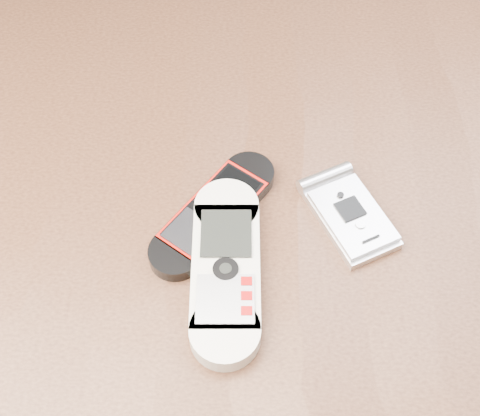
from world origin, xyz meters
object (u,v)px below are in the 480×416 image
table (235,273)px  motorola_razr (351,216)px  nokia_white (226,268)px  nokia_black_red (214,213)px

table → motorola_razr: size_ratio=12.11×
nokia_white → motorola_razr: bearing=26.1°
table → motorola_razr: motorola_razr is taller
motorola_razr → nokia_black_red: bearing=152.9°
table → nokia_white: size_ratio=7.04×
nokia_black_red → motorola_razr: size_ratio=1.50×
table → nokia_white: bearing=-95.2°
table → nokia_white: 0.13m
table → nokia_black_red: (-0.02, -0.00, 0.11)m
nokia_white → motorola_razr: (0.11, 0.05, -0.00)m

